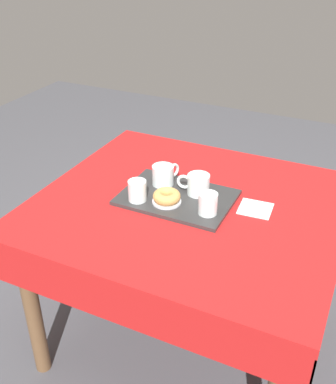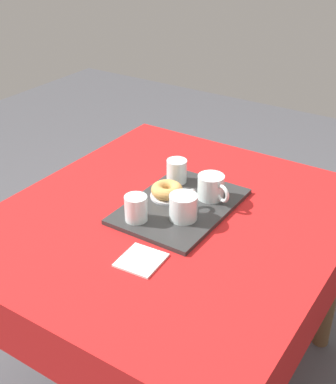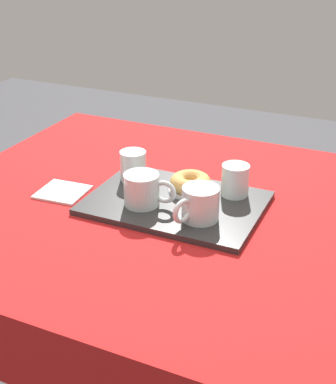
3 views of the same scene
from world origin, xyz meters
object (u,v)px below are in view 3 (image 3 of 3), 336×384
Objects in this scene: water_glass_near at (133,167)px; paper_napkin at (63,192)px; serving_tray at (175,203)px; donut_plate_left at (190,190)px; dining_table at (156,233)px; sugar_donut_left at (190,182)px; tea_mug_left at (200,205)px; tea_mug_right at (143,190)px; water_glass_far at (235,182)px.

water_glass_near is 0.67× the size of paper_napkin.
donut_plate_left is at bearing 75.99° from serving_tray.
water_glass_near reaches higher than dining_table.
dining_table is 0.19m from water_glass_near.
sugar_donut_left is (0.17, -0.00, -0.01)m from water_glass_near.
paper_napkin is at bearing 179.39° from tea_mug_left.
tea_mug_left is 0.97× the size of tea_mug_right.
donut_plate_left is (0.17, -0.00, -0.03)m from water_glass_near.
tea_mug_left and tea_mug_right have the same top height.
water_glass_far is at bearing 16.02° from sugar_donut_left.
dining_table is at bearing -33.24° from water_glass_near.
tea_mug_left is at bearing -0.61° from paper_napkin.
sugar_donut_left is at bearing 20.95° from paper_napkin.
water_glass_near is (-0.10, 0.06, 0.15)m from dining_table.
serving_tray is 3.36× the size of tea_mug_left.
water_glass_far reaches higher than dining_table.
sugar_donut_left is (0.00, 0.00, 0.02)m from donut_plate_left.
serving_tray is 0.12m from tea_mug_left.
tea_mug_left and water_glass_far have the same top height.
donut_plate_left is at bearing -1.09° from water_glass_near.
tea_mug_right is (-0.01, -0.05, 0.15)m from dining_table.
dining_table is at bearing -152.48° from water_glass_far.
sugar_donut_left is (-0.11, -0.03, -0.01)m from water_glass_far.
tea_mug_right is at bearing -125.15° from sugar_donut_left.
serving_tray is at bearing 144.93° from tea_mug_left.
tea_mug_left is 0.15m from tea_mug_right.
dining_table is 0.25m from water_glass_far.
serving_tray is 0.09m from tea_mug_right.
donut_plate_left is (0.02, 0.06, 0.01)m from serving_tray.
tea_mug_left is 1.15× the size of donut_plate_left.
dining_table is 2.69× the size of serving_tray.
tea_mug_left and water_glass_near have the same top height.
tea_mug_right and water_glass_near have the same top height.
tea_mug_right is at bearing -142.53° from water_glass_far.
tea_mug_left reaches higher than dining_table.
sugar_donut_left is (0.08, 0.11, -0.01)m from tea_mug_right.
serving_tray is 3.87× the size of donut_plate_left.
tea_mug_right is 1.63× the size of water_glass_far.
paper_napkin is at bearing -160.30° from water_glass_far.
sugar_donut_left is at bearing -1.09° from water_glass_near.
tea_mug_left is at bearing -35.07° from serving_tray.
donut_plate_left is (0.08, 0.11, -0.03)m from tea_mug_right.
sugar_donut_left reaches higher than paper_napkin.
water_glass_far is 0.67× the size of paper_napkin.
serving_tray is at bearing -23.03° from water_glass_near.
sugar_donut_left is 0.34m from paper_napkin.
dining_table is 11.01× the size of sugar_donut_left.
serving_tray is at bearing -104.01° from donut_plate_left.
serving_tray is at bearing 11.13° from paper_napkin.
tea_mug_left is at bearing -27.83° from water_glass_near.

